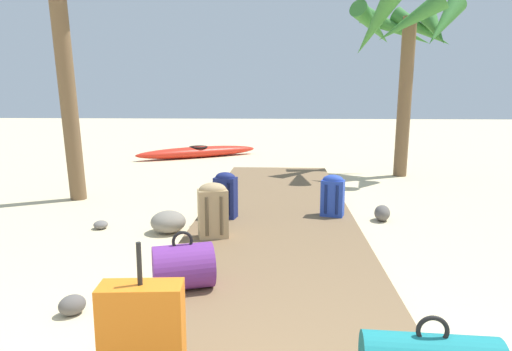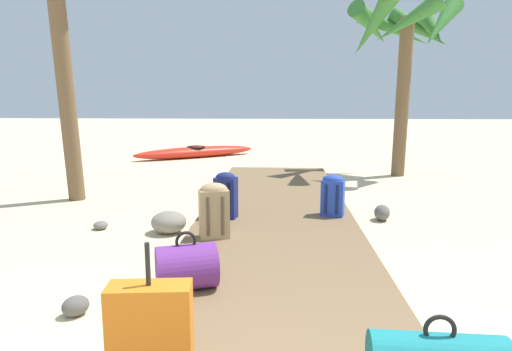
% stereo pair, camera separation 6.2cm
% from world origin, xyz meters
% --- Properties ---
extents(ground_plane, '(60.00, 60.00, 0.00)m').
position_xyz_m(ground_plane, '(0.00, 3.35, 0.00)').
color(ground_plane, beige).
extents(boardwalk, '(1.96, 8.39, 0.08)m').
position_xyz_m(boardwalk, '(0.00, 4.19, 0.04)').
color(boardwalk, brown).
rests_on(boardwalk, ground).
extents(duffel_bag_purple, '(0.55, 0.49, 0.47)m').
position_xyz_m(duffel_bag_purple, '(-0.68, 2.09, 0.26)').
color(duffel_bag_purple, '#6B2D84').
rests_on(duffel_bag_purple, boardwalk).
extents(backpack_blue, '(0.32, 0.26, 0.53)m').
position_xyz_m(backpack_blue, '(0.72, 4.39, 0.36)').
color(backpack_blue, '#2847B7').
rests_on(backpack_blue, boardwalk).
extents(suitcase_orange, '(0.41, 0.21, 0.81)m').
position_xyz_m(suitcase_orange, '(-0.58, 0.75, 0.38)').
color(suitcase_orange, orange).
rests_on(suitcase_orange, boardwalk).
extents(backpack_tan, '(0.35, 0.29, 0.60)m').
position_xyz_m(backpack_tan, '(-0.65, 3.41, 0.39)').
color(backpack_tan, tan).
rests_on(backpack_tan, boardwalk).
extents(backpack_navy, '(0.30, 0.24, 0.58)m').
position_xyz_m(backpack_navy, '(-0.62, 4.21, 0.38)').
color(backpack_navy, navy).
rests_on(backpack_navy, boardwalk).
extents(palm_tree_far_right, '(2.23, 2.18, 3.49)m').
position_xyz_m(palm_tree_far_right, '(2.42, 7.96, 2.72)').
color(palm_tree_far_right, brown).
rests_on(palm_tree_far_right, ground).
extents(kayak, '(3.11, 2.31, 0.30)m').
position_xyz_m(kayak, '(-2.16, 10.55, 0.15)').
color(kayak, red).
rests_on(kayak, ground).
extents(rock_left_mid, '(0.49, 0.49, 0.26)m').
position_xyz_m(rock_left_mid, '(-1.24, 3.80, 0.13)').
color(rock_left_mid, gray).
rests_on(rock_left_mid, ground).
extents(rock_left_near, '(0.21, 0.22, 0.10)m').
position_xyz_m(rock_left_near, '(-2.10, 3.91, 0.05)').
color(rock_left_near, slate).
rests_on(rock_left_near, ground).
extents(rock_left_far, '(0.25, 0.25, 0.15)m').
position_xyz_m(rock_left_far, '(-1.43, 1.75, 0.07)').
color(rock_left_far, '#5B5651').
rests_on(rock_left_far, ground).
extents(rock_right_mid, '(0.26, 0.32, 0.20)m').
position_xyz_m(rock_right_mid, '(1.37, 4.48, 0.10)').
color(rock_right_mid, '#5B5651').
rests_on(rock_right_mid, ground).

